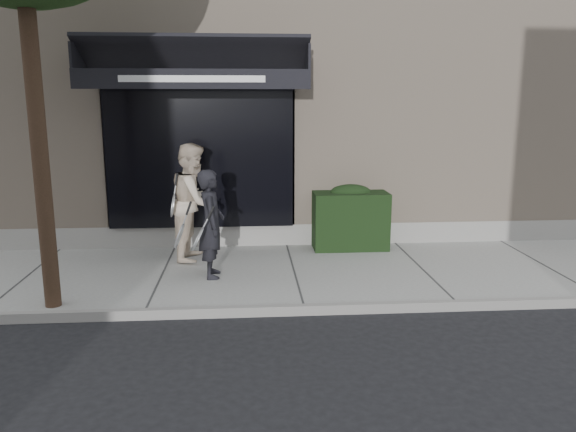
{
  "coord_description": "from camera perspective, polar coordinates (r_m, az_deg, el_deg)",
  "views": [
    {
      "loc": [
        -0.71,
        -8.3,
        2.71
      ],
      "look_at": [
        -0.04,
        0.6,
        0.85
      ],
      "focal_mm": 35.0,
      "sensor_mm": 36.0,
      "label": 1
    }
  ],
  "objects": [
    {
      "name": "building_facade",
      "position": [
        13.28,
        -1.28,
        11.91
      ],
      "size": [
        14.3,
        8.04,
        5.64
      ],
      "color": "beige",
      "rests_on": "ground"
    },
    {
      "name": "curb",
      "position": [
        7.29,
        1.63,
        -9.47
      ],
      "size": [
        20.0,
        0.1,
        0.14
      ],
      "primitive_type": "cube",
      "color": "gray",
      "rests_on": "ground"
    },
    {
      "name": "hedge",
      "position": [
        9.94,
        6.31,
        -0.19
      ],
      "size": [
        1.3,
        0.7,
        1.14
      ],
      "color": "black",
      "rests_on": "sidewalk"
    },
    {
      "name": "pedestrian_front",
      "position": [
        8.28,
        -7.83,
        -0.82
      ],
      "size": [
        0.73,
        0.82,
        1.6
      ],
      "color": "black",
      "rests_on": "sidewalk"
    },
    {
      "name": "ground",
      "position": [
        8.76,
        0.58,
        -6.22
      ],
      "size": [
        80.0,
        80.0,
        0.0
      ],
      "primitive_type": "plane",
      "color": "black",
      "rests_on": "ground"
    },
    {
      "name": "sidewalk",
      "position": [
        8.74,
        0.58,
        -5.85
      ],
      "size": [
        20.0,
        3.0,
        0.12
      ],
      "primitive_type": "cube",
      "color": "gray",
      "rests_on": "ground"
    },
    {
      "name": "pedestrian_back",
      "position": [
        9.27,
        -9.53,
        1.44
      ],
      "size": [
        0.83,
        1.01,
        1.9
      ],
      "color": "beige",
      "rests_on": "sidewalk"
    }
  ]
}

